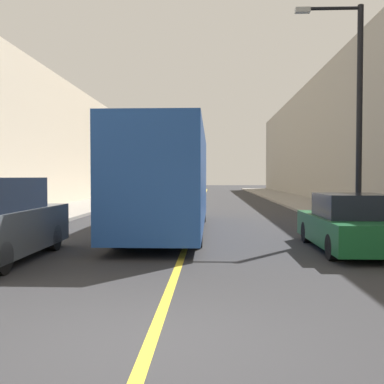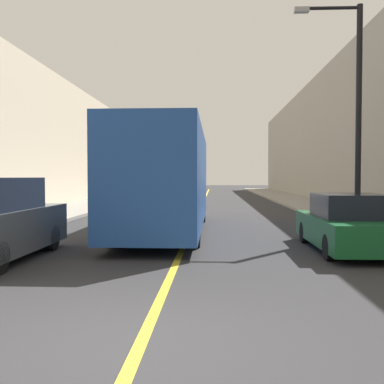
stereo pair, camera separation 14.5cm
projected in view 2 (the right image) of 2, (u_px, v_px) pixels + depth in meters
name	position (u px, v px, depth m)	size (l,w,h in m)	color
ground_plane	(139.00, 346.00, 5.17)	(200.00, 200.00, 0.00)	#2D2D30
sidewalk_left	(110.00, 201.00, 35.48)	(3.80, 72.00, 0.14)	gray
sidewalk_right	(299.00, 201.00, 34.74)	(3.80, 72.00, 0.14)	gray
building_row_left	(61.00, 147.00, 35.53)	(4.00, 72.00, 8.61)	beige
building_row_right	(351.00, 134.00, 34.37)	(4.00, 72.00, 10.42)	gray
road_center_line	(203.00, 202.00, 35.11)	(0.16, 72.00, 0.01)	gold
bus	(167.00, 179.00, 15.91)	(2.55, 11.19, 3.53)	#1E4793
car_right_near	(348.00, 225.00, 11.77)	(1.86, 4.62, 1.51)	#145128
street_lamp_right	(353.00, 103.00, 15.35)	(2.31, 0.24, 7.66)	black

